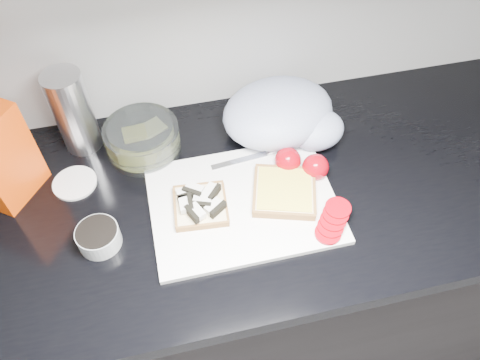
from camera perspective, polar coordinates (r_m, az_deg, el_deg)
The scene contains 13 objects.
base_cabinet at distance 1.45m, azimuth -5.59°, elevation -13.42°, with size 3.50×0.60×0.86m, color black.
countertop at distance 1.06m, azimuth -7.44°, elevation -2.99°, with size 3.50×0.64×0.04m, color black.
cutting_board at distance 1.02m, azimuth 0.38°, elevation -2.82°, with size 0.40×0.30×0.01m, color white.
bread_left at distance 1.00m, azimuth -4.91°, elevation -2.95°, with size 0.13×0.13×0.04m.
bread_right at distance 1.02m, azimuth 5.42°, elevation -1.40°, with size 0.17×0.17×0.02m.
tomato_slices at distance 0.99m, azimuth 11.27°, elevation -4.87°, with size 0.11×0.12×0.02m.
knife at distance 1.10m, azimuth 2.82°, elevation 3.18°, with size 0.20×0.03×0.01m.
seed_tub at distance 0.99m, azimuth -16.89°, elevation -6.59°, with size 0.09×0.09×0.04m.
tub_lid at distance 1.12m, azimuth -19.49°, elevation -0.35°, with size 0.10×0.10×0.01m, color white.
glass_bowl at distance 1.13m, azimuth -11.79°, elevation 4.88°, with size 0.17×0.17×0.07m.
steel_canister at distance 1.13m, azimuth -19.67°, elevation 7.79°, with size 0.09×0.09×0.21m, color silver.
grocery_bag at distance 1.13m, azimuth 5.33°, elevation 7.92°, with size 0.31×0.27×0.12m.
whole_tomatoes at distance 1.07m, azimuth 7.51°, elevation 1.97°, with size 0.12×0.09×0.06m.
Camera 1 is at (-0.01, 0.57, 1.73)m, focal length 35.00 mm.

